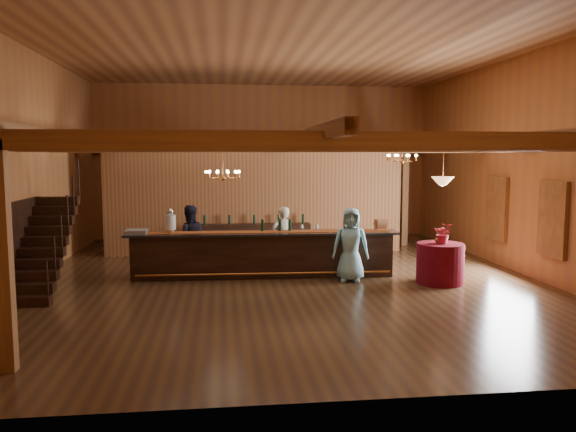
{
  "coord_description": "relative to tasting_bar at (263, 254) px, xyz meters",
  "views": [
    {
      "loc": [
        -1.53,
        -13.45,
        3.0
      ],
      "look_at": [
        0.14,
        0.61,
        1.45
      ],
      "focal_mm": 35.0,
      "sensor_mm": 36.0,
      "label": 1
    }
  ],
  "objects": [
    {
      "name": "table_flowers",
      "position": [
        4.1,
        -1.27,
        0.63
      ],
      "size": [
        0.56,
        0.52,
        0.49
      ],
      "primitive_type": "imported",
      "rotation": [
        0.0,
        0.0,
        -0.38
      ],
      "color": "#B62337",
      "rests_on": "round_table"
    },
    {
      "name": "pendant_lamp",
      "position": [
        4.06,
        -1.23,
        1.84
      ],
      "size": [
        0.52,
        0.52,
        0.9
      ],
      "color": "#A76229",
      "rests_on": "beam_grid"
    },
    {
      "name": "guest",
      "position": [
        2.03,
        -0.76,
        0.32
      ],
      "size": [
        0.96,
        0.73,
        1.76
      ],
      "primitive_type": "imported",
      "rotation": [
        0.0,
        0.0,
        -0.22
      ],
      "color": "#88D3E6",
      "rests_on": "floor"
    },
    {
      "name": "floor",
      "position": [
        0.53,
        -0.19,
        -0.56
      ],
      "size": [
        14.0,
        14.0,
        0.0
      ],
      "primitive_type": "plane",
      "color": "#4C321B",
      "rests_on": "ground"
    },
    {
      "name": "wall_left",
      "position": [
        -5.47,
        -0.19,
        2.19
      ],
      "size": [
        0.1,
        14.0,
        5.5
      ],
      "primitive_type": "cube",
      "color": "#A86831",
      "rests_on": "floor"
    },
    {
      "name": "bar_bottle_0",
      "position": [
        -0.01,
        0.13,
        0.7
      ],
      "size": [
        0.07,
        0.07,
        0.3
      ],
      "primitive_type": "cylinder",
      "color": "black",
      "rests_on": "tasting_bar"
    },
    {
      "name": "bartender",
      "position": [
        0.56,
        0.73,
        0.27
      ],
      "size": [
        0.69,
        0.54,
        1.67
      ],
      "primitive_type": "imported",
      "rotation": [
        0.0,
        0.0,
        3.4
      ],
      "color": "beige",
      "rests_on": "floor"
    },
    {
      "name": "raffle_drum",
      "position": [
        2.94,
        -0.16,
        0.72
      ],
      "size": [
        0.34,
        0.24,
        0.3
      ],
      "color": "brown",
      "rests_on": "tasting_bar"
    },
    {
      "name": "support_posts",
      "position": [
        0.53,
        -0.69,
        1.04
      ],
      "size": [
        9.2,
        10.2,
        3.2
      ],
      "color": "#A2662E",
      "rests_on": "floor"
    },
    {
      "name": "tasting_bar",
      "position": [
        0.0,
        0.0,
        0.0
      ],
      "size": [
        6.69,
        1.11,
        1.12
      ],
      "rotation": [
        0.0,
        0.0,
        -0.04
      ],
      "color": "black",
      "rests_on": "floor"
    },
    {
      "name": "table_vase",
      "position": [
        4.03,
        -1.19,
        0.53
      ],
      "size": [
        0.16,
        0.16,
        0.3
      ],
      "primitive_type": "imported",
      "rotation": [
        0.0,
        0.0,
        0.04
      ],
      "color": "#A76229",
      "rests_on": "round_table"
    },
    {
      "name": "window_right_front",
      "position": [
        6.48,
        -1.79,
        0.99
      ],
      "size": [
        0.12,
        1.05,
        1.75
      ],
      "primitive_type": "cube",
      "color": "white",
      "rests_on": "wall_right"
    },
    {
      "name": "wall_front",
      "position": [
        0.53,
        -7.19,
        2.19
      ],
      "size": [
        12.0,
        0.1,
        5.5
      ],
      "primitive_type": "cube",
      "color": "#A86831",
      "rests_on": "floor"
    },
    {
      "name": "staff_second",
      "position": [
        -1.84,
        0.72,
        0.3
      ],
      "size": [
        0.94,
        0.79,
        1.73
      ],
      "primitive_type": "imported",
      "rotation": [
        0.0,
        0.0,
        3.31
      ],
      "color": "black",
      "rests_on": "floor"
    },
    {
      "name": "bar_bottle_2",
      "position": [
        0.67,
        0.1,
        0.7
      ],
      "size": [
        0.07,
        0.07,
        0.3
      ],
      "primitive_type": "cylinder",
      "color": "black",
      "rests_on": "tasting_bar"
    },
    {
      "name": "partition_wall",
      "position": [
        0.03,
        3.31,
        0.99
      ],
      "size": [
        9.0,
        0.18,
        3.1
      ],
      "primitive_type": "cube",
      "color": "brown",
      "rests_on": "floor"
    },
    {
      "name": "bar_bottle_1",
      "position": [
        0.43,
        0.11,
        0.7
      ],
      "size": [
        0.07,
        0.07,
        0.3
      ],
      "primitive_type": "cylinder",
      "color": "black",
      "rests_on": "tasting_bar"
    },
    {
      "name": "ceiling",
      "position": [
        0.53,
        -0.19,
        4.94
      ],
      "size": [
        14.0,
        14.0,
        0.0
      ],
      "primitive_type": "plane",
      "rotation": [
        3.14,
        0.0,
        0.0
      ],
      "color": "#AC7441",
      "rests_on": "wall_back"
    },
    {
      "name": "window_right_back",
      "position": [
        6.48,
        0.81,
        0.99
      ],
      "size": [
        0.12,
        1.05,
        1.75
      ],
      "primitive_type": "cube",
      "color": "white",
      "rests_on": "wall_right"
    },
    {
      "name": "beam_grid",
      "position": [
        0.53,
        0.32,
        2.68
      ],
      "size": [
        11.9,
        13.9,
        0.39
      ],
      "color": "#A2662E",
      "rests_on": "wall_left"
    },
    {
      "name": "beverage_dispenser",
      "position": [
        -2.25,
        0.14,
        0.83
      ],
      "size": [
        0.26,
        0.26,
        0.6
      ],
      "color": "silver",
      "rests_on": "tasting_bar"
    },
    {
      "name": "wall_right",
      "position": [
        6.53,
        -0.19,
        2.19
      ],
      "size": [
        0.1,
        14.0,
        5.5
      ],
      "primitive_type": "cube",
      "color": "#A86831",
      "rests_on": "floor"
    },
    {
      "name": "chandelier_left",
      "position": [
        -0.97,
        -0.46,
        1.99
      ],
      "size": [
        0.8,
        0.8,
        0.8
      ],
      "color": "#A76229",
      "rests_on": "beam_grid"
    },
    {
      "name": "floor_plant",
      "position": [
        3.17,
        3.54,
        0.14
      ],
      "size": [
        0.8,
        0.66,
        1.4
      ],
      "primitive_type": "imported",
      "rotation": [
        0.0,
        0.0,
        0.05
      ],
      "color": "#377238",
      "rests_on": "floor"
    },
    {
      "name": "backbar_shelf",
      "position": [
        -0.04,
        3.03,
        -0.09
      ],
      "size": [
        3.36,
        0.56,
        0.94
      ],
      "primitive_type": "cube",
      "rotation": [
        0.0,
        0.0,
        -0.01
      ],
      "color": "black",
      "rests_on": "floor"
    },
    {
      "name": "backroom_boxes",
      "position": [
        0.23,
        5.31,
        -0.04
      ],
      "size": [
        4.1,
        0.6,
        1.1
      ],
      "color": "black",
      "rests_on": "floor"
    },
    {
      "name": "wall_back",
      "position": [
        0.53,
        6.81,
        2.19
      ],
      "size": [
        12.0,
        0.1,
        5.5
      ],
      "primitive_type": "cube",
      "color": "#A86831",
      "rests_on": "floor"
    },
    {
      "name": "staircase",
      "position": [
        -4.92,
        -0.93,
        0.44
      ],
      "size": [
        1.0,
        2.8,
        2.0
      ],
      "color": "black",
      "rests_on": "floor"
    },
    {
      "name": "chandelier_right",
      "position": [
        3.68,
        0.56,
        2.37
      ],
      "size": [
        0.8,
        0.8,
        0.42
      ],
      "color": "#A76229",
      "rests_on": "beam_grid"
    },
    {
      "name": "round_table",
      "position": [
        4.06,
        -1.23,
        -0.09
      ],
      "size": [
        1.09,
        1.09,
        0.95
      ],
      "primitive_type": "cylinder",
      "color": "maroon",
      "rests_on": "floor"
    },
    {
      "name": "glass_rack_tray",
      "position": [
        -3.05,
        0.07,
        0.6
      ],
      "size": [
        0.5,
        0.5,
        0.1
      ],
      "primitive_type": "cube",
      "color": "gray",
      "rests_on": "tasting_bar"
    }
  ]
}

